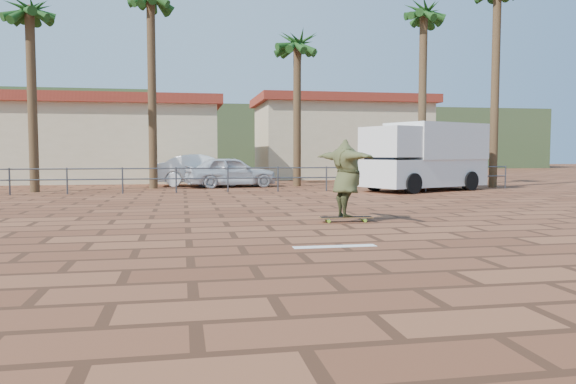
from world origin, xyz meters
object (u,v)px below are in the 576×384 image
(longboard, at_px, (346,218))
(car_white, at_px, (204,170))
(campervan, at_px, (425,155))
(skateboarder, at_px, (346,178))
(car_silver, at_px, (231,172))

(longboard, distance_m, car_white, 14.78)
(campervan, bearing_deg, longboard, -146.40)
(longboard, relative_size, car_white, 0.27)
(longboard, distance_m, skateboarder, 0.89)
(car_silver, height_order, car_white, car_white)
(longboard, bearing_deg, skateboarder, -86.58)
(skateboarder, relative_size, car_white, 0.48)
(car_silver, bearing_deg, longboard, 175.42)
(skateboarder, distance_m, car_white, 14.77)
(car_white, bearing_deg, skateboarder, -166.58)
(car_white, bearing_deg, car_silver, -134.03)
(car_white, bearing_deg, longboard, -166.58)
(campervan, height_order, car_silver, campervan)
(longboard, relative_size, skateboarder, 0.57)
(longboard, xyz_separation_m, campervan, (6.22, 9.55, 1.36))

